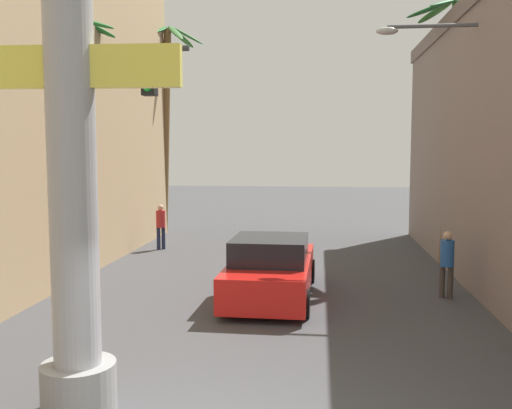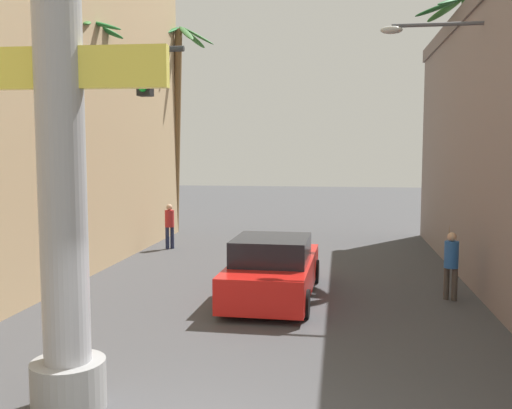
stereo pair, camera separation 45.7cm
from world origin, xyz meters
name	(u,v)px [view 1 (the left image)]	position (x,y,z in m)	size (l,w,h in m)	color
ground_plane	(270,277)	(0.00, 10.00, 0.00)	(82.79, 82.79, 0.00)	#424244
neon_sign_pole	(70,87)	(-1.93, 1.14, 4.52)	(2.97, 1.04, 9.44)	#9E9EA3
street_lamp	(467,127)	(5.11, 8.87, 4.26)	(2.89, 0.28, 6.94)	#59595E
traffic_light_mast	(15,137)	(-4.08, 3.53, 3.90)	(4.80, 0.32, 5.51)	#333333
car_lead	(271,270)	(0.21, 7.68, 0.70)	(2.14, 4.91, 1.56)	black
palm_tree_far_left	(166,98)	(-5.28, 18.31, 5.93)	(3.10, 3.05, 9.06)	brown
palm_tree_mid_left	(79,117)	(-5.83, 10.35, 4.67)	(2.56, 2.56, 7.65)	brown
palm_tree_mid_right	(453,96)	(5.55, 12.56, 5.38)	(2.84, 2.72, 8.45)	brown
pedestrian_mid_right	(447,259)	(4.55, 8.08, 0.97)	(0.46, 0.46, 1.68)	#3F3833
pedestrian_far_left	(161,223)	(-4.43, 14.12, 0.97)	(0.48, 0.48, 1.67)	#1E233F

